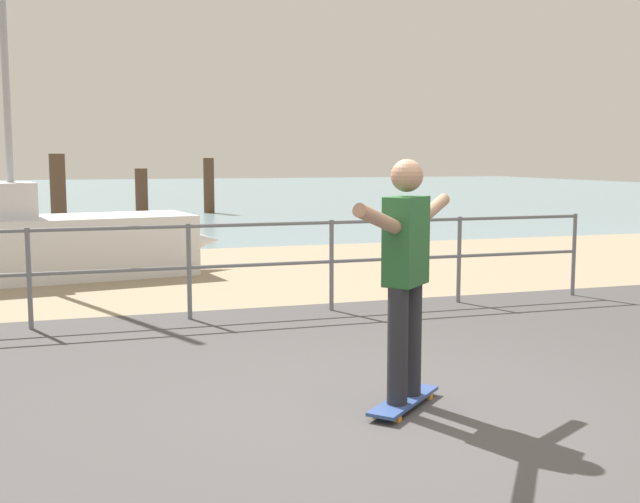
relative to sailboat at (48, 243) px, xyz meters
The scene contains 10 objects.
ground_plane 8.46m from the sailboat, 73.12° to the right, with size 24.00×10.00×0.04m, color #474444.
beach_strip 2.51m from the sailboat, ahead, with size 24.00×6.00×0.04m, color tan.
sea_surface 28.03m from the sailboat, 84.98° to the left, with size 72.00×50.00×0.04m, color #75939E.
railing_fence 3.48m from the sailboat, 91.44° to the right, with size 12.88×0.05×1.05m.
sailboat is the anchor object (origin of this frame).
skateboard 7.38m from the sailboat, 70.20° to the right, with size 0.72×0.69×0.08m.
skateboarder 7.38m from the sailboat, 70.20° to the right, with size 1.12×1.05×1.65m.
groyne_post_2 7.67m from the sailboat, 89.64° to the left, with size 0.36×0.36×1.83m, color #513826.
groyne_post_3 11.18m from the sailboat, 78.39° to the left, with size 0.35×0.35×1.44m, color #513826.
groyne_post_4 13.34m from the sailboat, 70.49° to the left, with size 0.33×0.33×1.73m, color #513826.
Camera 1 is at (-2.10, -4.65, 1.74)m, focal length 43.71 mm.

